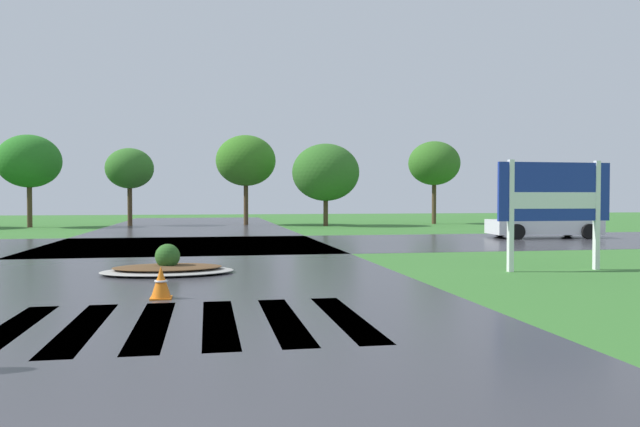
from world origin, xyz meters
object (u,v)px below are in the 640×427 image
object	(u,v)px
car_white_sedan	(541,224)
traffic_cone	(161,283)
median_island	(168,268)
estate_billboard	(554,197)

from	to	relation	value
car_white_sedan	traffic_cone	bearing A→B (deg)	-131.34
car_white_sedan	traffic_cone	distance (m)	19.97
median_island	car_white_sedan	xyz separation A→B (m)	(14.89, 9.88, 0.47)
car_white_sedan	traffic_cone	size ratio (longest dim) A/B	8.39
car_white_sedan	traffic_cone	world-z (taller)	car_white_sedan
median_island	car_white_sedan	bearing A→B (deg)	33.57
estate_billboard	traffic_cone	bearing A→B (deg)	15.08
estate_billboard	traffic_cone	world-z (taller)	estate_billboard
estate_billboard	median_island	bearing A→B (deg)	-7.40
car_white_sedan	estate_billboard	bearing A→B (deg)	-112.20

